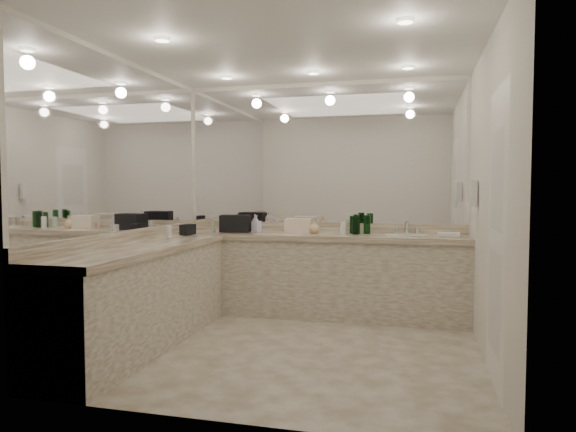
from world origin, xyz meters
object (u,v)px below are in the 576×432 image
(hand_towel, at_px, (449,235))
(soap_bottle_a, at_px, (255,223))
(black_toiletry_bag, at_px, (235,224))
(cream_cosmetic_case, at_px, (299,225))
(sink, at_px, (406,236))
(soap_bottle_c, at_px, (314,226))
(wall_phone, at_px, (473,193))
(soap_bottle_b, at_px, (256,224))

(hand_towel, relative_size, soap_bottle_a, 1.09)
(black_toiletry_bag, height_order, cream_cosmetic_case, black_toiletry_bag)
(sink, distance_m, soap_bottle_a, 1.68)
(sink, relative_size, cream_cosmetic_case, 1.53)
(soap_bottle_c, bearing_deg, sink, -0.34)
(sink, height_order, cream_cosmetic_case, cream_cosmetic_case)
(hand_towel, bearing_deg, soap_bottle_a, 179.27)
(cream_cosmetic_case, bearing_deg, wall_phone, -18.88)
(soap_bottle_b, bearing_deg, cream_cosmetic_case, 9.62)
(soap_bottle_a, bearing_deg, wall_phone, -13.05)
(sink, relative_size, black_toiletry_bag, 1.34)
(wall_phone, relative_size, soap_bottle_a, 1.19)
(soap_bottle_c, bearing_deg, wall_phone, -17.62)
(sink, xyz_separation_m, soap_bottle_a, (-1.67, 0.03, 0.11))
(cream_cosmetic_case, bearing_deg, black_toiletry_bag, -172.09)
(hand_towel, bearing_deg, soap_bottle_c, 179.80)
(wall_phone, distance_m, soap_bottle_b, 2.33)
(soap_bottle_a, xyz_separation_m, soap_bottle_c, (0.69, -0.02, -0.03))
(cream_cosmetic_case, height_order, soap_bottle_a, soap_bottle_a)
(black_toiletry_bag, distance_m, soap_bottle_a, 0.22)
(sink, height_order, soap_bottle_c, soap_bottle_c)
(hand_towel, bearing_deg, wall_phone, -70.40)
(cream_cosmetic_case, distance_m, soap_bottle_c, 0.20)
(wall_phone, relative_size, black_toiletry_bag, 0.73)
(sink, bearing_deg, hand_towel, 0.15)
(wall_phone, height_order, hand_towel, wall_phone)
(sink, distance_m, wall_phone, 0.91)
(wall_phone, xyz_separation_m, soap_bottle_b, (-2.25, 0.49, -0.35))
(sink, distance_m, soap_bottle_c, 0.99)
(soap_bottle_a, relative_size, soap_bottle_c, 1.33)
(sink, relative_size, soap_bottle_c, 2.88)
(hand_towel, distance_m, soap_bottle_b, 2.07)
(sink, bearing_deg, soap_bottle_b, -179.52)
(sink, distance_m, soap_bottle_b, 1.65)
(black_toiletry_bag, bearing_deg, cream_cosmetic_case, 9.18)
(hand_towel, relative_size, soap_bottle_c, 1.45)
(wall_phone, relative_size, hand_towel, 1.08)
(hand_towel, bearing_deg, soap_bottle_b, -179.59)
(sink, xyz_separation_m, soap_bottle_c, (-0.99, 0.01, 0.08))
(sink, relative_size, soap_bottle_a, 2.17)
(wall_phone, bearing_deg, hand_towel, 109.60)
(sink, xyz_separation_m, hand_towel, (0.43, 0.00, 0.02))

